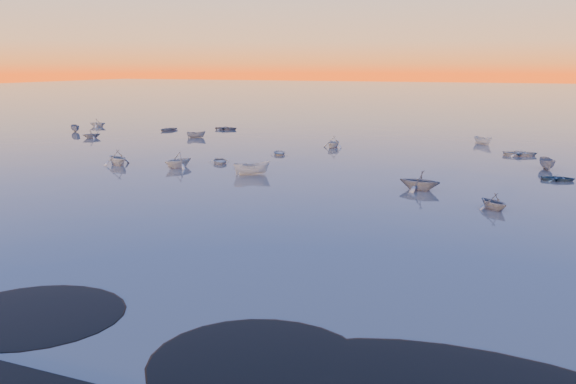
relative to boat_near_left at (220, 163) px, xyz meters
The scene contains 5 objects.
ground 57.49m from the boat_near_left, 75.84° to the left, with size 600.00×600.00×0.00m, color #655C54.
mud_lobes 47.39m from the boat_near_left, 72.73° to the right, with size 140.00×6.00×0.07m, color black, non-canonical shape.
moored_fleet 16.56m from the boat_near_left, 31.87° to the left, with size 124.00×58.00×1.20m, color beige, non-canonical shape.
boat_near_left is the anchor object (origin of this frame).
boat_near_center 8.92m from the boat_near_left, 37.78° to the right, with size 4.25×1.80×1.47m, color beige.
Camera 1 is at (19.92, -18.79, 12.38)m, focal length 35.00 mm.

